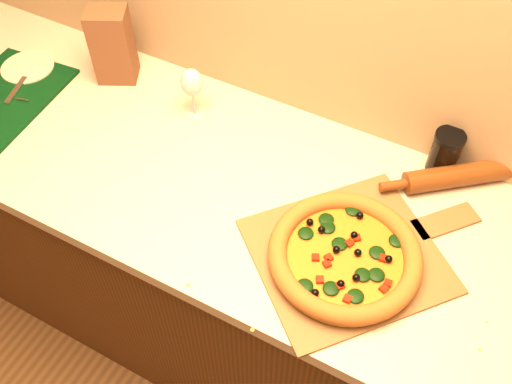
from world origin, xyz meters
The scene contains 10 objects.
cabinet centered at (0.00, 1.43, 0.43)m, with size 2.80×0.65×0.86m, color #40280D.
countertop centered at (0.00, 1.43, 0.88)m, with size 2.84×0.68×0.04m, color beige.
pizza_peel centered at (0.20, 1.36, 0.90)m, with size 0.56×0.57×0.01m.
pizza centered at (0.19, 1.33, 0.93)m, with size 0.35×0.35×0.05m.
cutting_board centered at (-0.91, 1.38, 0.91)m, with size 0.31×0.40×0.03m.
rolling_pin centered at (0.36, 1.69, 0.93)m, with size 0.35×0.29×0.06m.
wine_glass centered at (-0.38, 1.59, 1.01)m, with size 0.06×0.06×0.16m.
paper_bag centered at (-0.67, 1.62, 1.01)m, with size 0.11×0.09×0.23m, color brown.
dark_jar centered at (0.30, 1.72, 0.96)m, with size 0.08×0.08×0.12m.
side_plate centered at (-0.94, 1.51, 0.91)m, with size 0.16×0.16×0.01m, color beige.
Camera 1 is at (0.34, 0.61, 2.03)m, focal length 40.00 mm.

